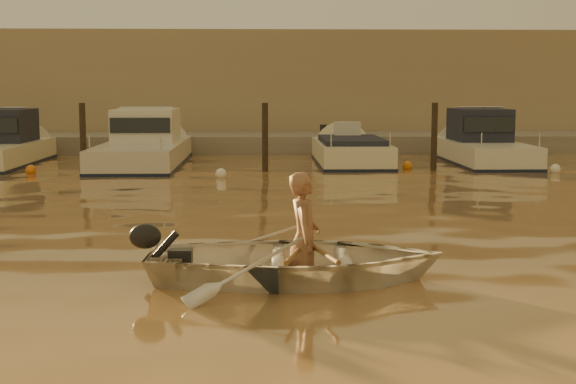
{
  "coord_description": "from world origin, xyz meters",
  "views": [
    {
      "loc": [
        -0.35,
        -9.7,
        2.46
      ],
      "look_at": [
        0.11,
        3.31,
        0.75
      ],
      "focal_mm": 50.0,
      "sensor_mm": 36.0,
      "label": 1
    }
  ],
  "objects_px": {
    "moored_boat_2": "(144,145)",
    "moored_boat_3": "(350,157)",
    "person": "(304,238)",
    "dinghy": "(296,260)",
    "moored_boat_4": "(484,144)",
    "waterfront_building": "(267,88)"
  },
  "relations": [
    {
      "from": "person",
      "to": "moored_boat_2",
      "type": "height_order",
      "value": "moored_boat_2"
    },
    {
      "from": "moored_boat_2",
      "to": "moored_boat_3",
      "type": "relative_size",
      "value": 1.32
    },
    {
      "from": "moored_boat_3",
      "to": "moored_boat_4",
      "type": "relative_size",
      "value": 0.94
    },
    {
      "from": "waterfront_building",
      "to": "moored_boat_3",
      "type": "bearing_deg",
      "value": -76.84
    },
    {
      "from": "dinghy",
      "to": "moored_boat_4",
      "type": "bearing_deg",
      "value": -21.78
    },
    {
      "from": "moored_boat_2",
      "to": "moored_boat_3",
      "type": "height_order",
      "value": "moored_boat_2"
    },
    {
      "from": "person",
      "to": "moored_boat_4",
      "type": "relative_size",
      "value": 0.26
    },
    {
      "from": "dinghy",
      "to": "moored_boat_2",
      "type": "height_order",
      "value": "moored_boat_2"
    },
    {
      "from": "moored_boat_4",
      "to": "moored_boat_3",
      "type": "bearing_deg",
      "value": 180.0
    },
    {
      "from": "moored_boat_2",
      "to": "person",
      "type": "bearing_deg",
      "value": -74.78
    },
    {
      "from": "moored_boat_4",
      "to": "waterfront_building",
      "type": "distance_m",
      "value": 13.11
    },
    {
      "from": "moored_boat_2",
      "to": "moored_boat_3",
      "type": "distance_m",
      "value": 6.65
    },
    {
      "from": "moored_boat_2",
      "to": "moored_boat_4",
      "type": "relative_size",
      "value": 1.24
    },
    {
      "from": "moored_boat_4",
      "to": "waterfront_building",
      "type": "relative_size",
      "value": 0.14
    },
    {
      "from": "dinghy",
      "to": "moored_boat_3",
      "type": "xyz_separation_m",
      "value": [
        2.46,
        15.69,
        -0.05
      ]
    },
    {
      "from": "dinghy",
      "to": "person",
      "type": "bearing_deg",
      "value": -90.0
    },
    {
      "from": "moored_boat_3",
      "to": "waterfront_building",
      "type": "bearing_deg",
      "value": 103.16
    },
    {
      "from": "moored_boat_3",
      "to": "waterfront_building",
      "type": "xyz_separation_m",
      "value": [
        -2.57,
        11.0,
        2.17
      ]
    },
    {
      "from": "moored_boat_3",
      "to": "person",
      "type": "bearing_deg",
      "value": -98.57
    },
    {
      "from": "dinghy",
      "to": "moored_boat_4",
      "type": "xyz_separation_m",
      "value": [
        6.8,
        15.69,
        0.35
      ]
    },
    {
      "from": "moored_boat_2",
      "to": "waterfront_building",
      "type": "relative_size",
      "value": 0.18
    },
    {
      "from": "person",
      "to": "waterfront_building",
      "type": "distance_m",
      "value": 26.75
    }
  ]
}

